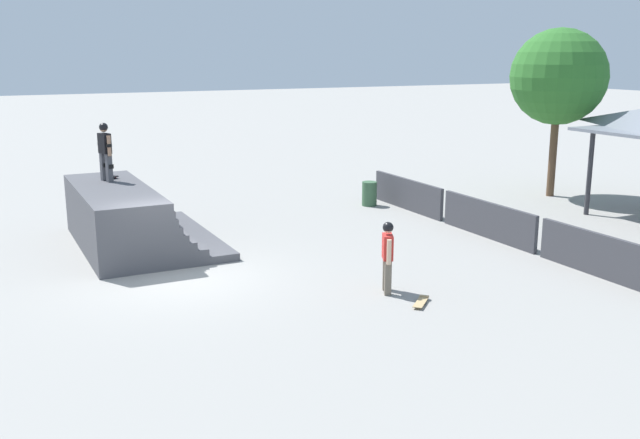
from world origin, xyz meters
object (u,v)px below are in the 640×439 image
(skateboard_on_deck, at_px, (110,176))
(skateboard_on_ground, at_px, (421,301))
(tree_beside_pavilion, at_px, (559,77))
(trash_bin, at_px, (369,194))
(skater_on_deck, at_px, (105,148))
(bystander_walking, at_px, (388,251))

(skateboard_on_deck, height_order, skateboard_on_ground, skateboard_on_deck)
(tree_beside_pavilion, relative_size, trash_bin, 7.22)
(skateboard_on_deck, bearing_deg, skater_on_deck, -33.65)
(skater_on_deck, bearing_deg, bystander_walking, 15.61)
(bystander_walking, height_order, tree_beside_pavilion, tree_beside_pavilion)
(skateboard_on_ground, bearing_deg, bystander_walking, 61.39)
(skateboard_on_deck, bearing_deg, trash_bin, 74.17)
(skateboard_on_deck, bearing_deg, tree_beside_pavilion, 68.75)
(skater_on_deck, distance_m, bystander_walking, 9.11)
(skateboard_on_deck, distance_m, bystander_walking, 9.40)
(skateboard_on_ground, bearing_deg, tree_beside_pavilion, -8.46)
(tree_beside_pavilion, bearing_deg, trash_bin, -102.20)
(trash_bin, bearing_deg, skater_on_deck, -86.36)
(tree_beside_pavilion, xyz_separation_m, trash_bin, (-1.51, -6.97, -3.96))
(skateboard_on_deck, xyz_separation_m, bystander_walking, (8.22, 4.49, -0.78))
(skateboard_on_deck, height_order, tree_beside_pavilion, tree_beside_pavilion)
(trash_bin, bearing_deg, skateboard_on_deck, -90.07)
(skateboard_on_deck, relative_size, skateboard_on_ground, 1.12)
(skateboard_on_ground, xyz_separation_m, tree_beside_pavilion, (-7.70, 11.04, 4.33))
(skater_on_deck, relative_size, skateboard_on_deck, 2.13)
(skater_on_deck, distance_m, skateboard_on_ground, 10.27)
(skater_on_deck, relative_size, tree_beside_pavilion, 0.27)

